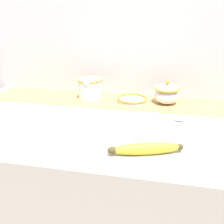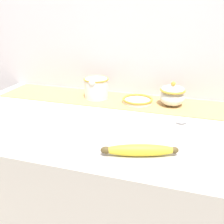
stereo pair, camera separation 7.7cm
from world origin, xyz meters
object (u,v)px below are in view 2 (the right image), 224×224
at_px(cream_pitcher, 96,87).
at_px(spoon, 179,122).
at_px(banana, 140,150).
at_px(sugar_bowl, 172,95).
at_px(small_dish, 138,100).

distance_m(cream_pitcher, spoon, 0.42).
bearing_deg(spoon, cream_pitcher, 131.07).
height_order(banana, spoon, banana).
relative_size(sugar_bowl, spoon, 0.74).
relative_size(cream_pitcher, sugar_bowl, 1.24).
distance_m(small_dish, spoon, 0.25).
xyz_separation_m(sugar_bowl, spoon, (0.04, -0.17, -0.04)).
bearing_deg(sugar_bowl, banana, -97.51).
height_order(sugar_bowl, small_dish, sugar_bowl).
relative_size(cream_pitcher, spoon, 0.92).
bearing_deg(banana, sugar_bowl, 82.49).
distance_m(sugar_bowl, banana, 0.43).
bearing_deg(sugar_bowl, cream_pitcher, 179.86).
bearing_deg(small_dish, sugar_bowl, 3.05).
bearing_deg(cream_pitcher, spoon, -24.51).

